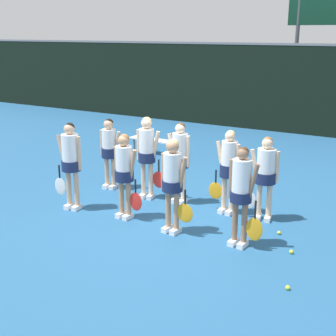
{
  "coord_description": "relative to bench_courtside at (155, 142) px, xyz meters",
  "views": [
    {
      "loc": [
        4.38,
        -7.39,
        3.47
      ],
      "look_at": [
        -0.02,
        0.09,
        0.92
      ],
      "focal_mm": 50.0,
      "sensor_mm": 36.0,
      "label": 1
    }
  ],
  "objects": [
    {
      "name": "ground_plane",
      "position": [
        2.68,
        -3.86,
        -0.37
      ],
      "size": [
        140.0,
        140.0,
        0.0
      ],
      "primitive_type": "plane",
      "color": "#235684"
    },
    {
      "name": "fence_windscreen",
      "position": [
        2.68,
        4.91,
        1.18
      ],
      "size": [
        60.0,
        0.08,
        3.07
      ],
      "color": "black",
      "rests_on": "ground_plane"
    },
    {
      "name": "bench_courtside",
      "position": [
        0.0,
        0.0,
        0.0
      ],
      "size": [
        1.63,
        0.44,
        0.44
      ],
      "rotation": [
        0.0,
        0.0,
        -0.05
      ],
      "color": "silver",
      "rests_on": "ground_plane"
    },
    {
      "name": "player_0",
      "position": [
        0.9,
        -4.56,
        0.68
      ],
      "size": [
        0.66,
        0.39,
        1.77
      ],
      "rotation": [
        0.0,
        0.0,
        0.11
      ],
      "color": "tan",
      "rests_on": "ground_plane"
    },
    {
      "name": "player_1",
      "position": [
        2.1,
        -4.42,
        0.6
      ],
      "size": [
        0.63,
        0.36,
        1.65
      ],
      "rotation": [
        0.0,
        0.0,
        -0.07
      ],
      "color": "tan",
      "rests_on": "ground_plane"
    },
    {
      "name": "player_2",
      "position": [
        3.22,
        -4.54,
        0.65
      ],
      "size": [
        0.66,
        0.37,
        1.71
      ],
      "rotation": [
        0.0,
        0.0,
        -0.08
      ],
      "color": "tan",
      "rests_on": "ground_plane"
    },
    {
      "name": "player_3",
      "position": [
        4.45,
        -4.45,
        0.62
      ],
      "size": [
        0.64,
        0.36,
        1.7
      ],
      "rotation": [
        0.0,
        0.0,
        -0.07
      ],
      "color": "#8C664C",
      "rests_on": "ground_plane"
    },
    {
      "name": "player_4",
      "position": [
        0.77,
        -3.14,
        0.57
      ],
      "size": [
        0.63,
        0.36,
        1.61
      ],
      "rotation": [
        0.0,
        0.0,
        0.12
      ],
      "color": "tan",
      "rests_on": "ground_plane"
    },
    {
      "name": "player_5",
      "position": [
        1.86,
        -3.26,
        0.68
      ],
      "size": [
        0.66,
        0.36,
        1.76
      ],
      "rotation": [
        0.0,
        0.0,
        0.17
      ],
      "color": "beige",
      "rests_on": "ground_plane"
    },
    {
      "name": "player_6",
      "position": [
        2.59,
        -3.17,
        0.63
      ],
      "size": [
        0.66,
        0.37,
        1.7
      ],
      "rotation": [
        0.0,
        0.0,
        -0.06
      ],
      "color": "beige",
      "rests_on": "ground_plane"
    },
    {
      "name": "player_7",
      "position": [
        3.69,
        -3.2,
        0.6
      ],
      "size": [
        0.64,
        0.35,
        1.67
      ],
      "rotation": [
        0.0,
        0.0,
        -0.12
      ],
      "color": "beige",
      "rests_on": "ground_plane"
    },
    {
      "name": "player_8",
      "position": [
        4.41,
        -3.16,
        0.58
      ],
      "size": [
        0.67,
        0.39,
        1.61
      ],
      "rotation": [
        0.0,
        0.0,
        0.16
      ],
      "color": "beige",
      "rests_on": "ground_plane"
    },
    {
      "name": "tennis_ball_0",
      "position": [
        -0.1,
        -1.9,
        -0.34
      ],
      "size": [
        0.07,
        0.07,
        0.07
      ],
      "primitive_type": "sphere",
      "color": "#CCE033",
      "rests_on": "ground_plane"
    },
    {
      "name": "tennis_ball_1",
      "position": [
        -0.34,
        -3.32,
        -0.34
      ],
      "size": [
        0.07,
        0.07,
        0.07
      ],
      "primitive_type": "sphere",
      "color": "#CCE033",
      "rests_on": "ground_plane"
    },
    {
      "name": "tennis_ball_2",
      "position": [
        5.58,
        -5.42,
        -0.34
      ],
      "size": [
        0.07,
        0.07,
        0.07
      ],
      "primitive_type": "sphere",
      "color": "#CCE033",
      "rests_on": "ground_plane"
    },
    {
      "name": "tennis_ball_3",
      "position": [
        4.9,
        -3.68,
        -0.34
      ],
      "size": [
        0.06,
        0.06,
        0.06
      ],
      "primitive_type": "sphere",
      "color": "#CCE033",
      "rests_on": "ground_plane"
    },
    {
      "name": "tennis_ball_4",
      "position": [
        5.3,
        -4.31,
        -0.34
      ],
      "size": [
        0.07,
        0.07,
        0.07
      ],
      "primitive_type": "sphere",
      "color": "#CCE033",
      "rests_on": "ground_plane"
    }
  ]
}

